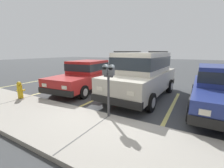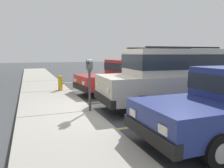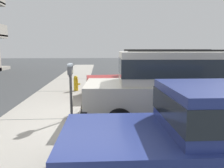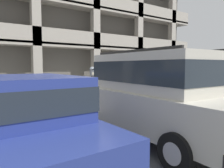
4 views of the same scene
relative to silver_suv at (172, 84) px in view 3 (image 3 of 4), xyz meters
name	(u,v)px [view 3 (image 3 of 4)]	position (x,y,z in m)	size (l,w,h in m)	color
ground_plane	(84,124)	(0.08, 2.43, -1.14)	(80.00, 80.00, 0.10)	#444749
sidewalk	(37,121)	(0.08, 3.73, -1.03)	(40.00, 2.20, 0.12)	#ADA89E
parking_stall_lines	(127,107)	(1.58, 1.03, -1.08)	(12.09, 4.80, 0.01)	#DBD16B
silver_suv	(172,84)	(0.00, 0.00, 0.00)	(2.18, 4.87, 2.03)	beige
red_sedan	(219,134)	(-2.88, 0.24, -0.27)	(1.87, 4.49, 1.54)	navy
dark_hatchback	(143,78)	(3.05, 0.17, -0.27)	(2.17, 4.63, 1.54)	red
parking_meter_near	(71,78)	(0.09, 2.78, 0.18)	(0.35, 0.12, 1.54)	#47474C
fire_hydrant	(76,83)	(4.18, 3.08, -0.62)	(0.30, 0.30, 0.70)	gold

